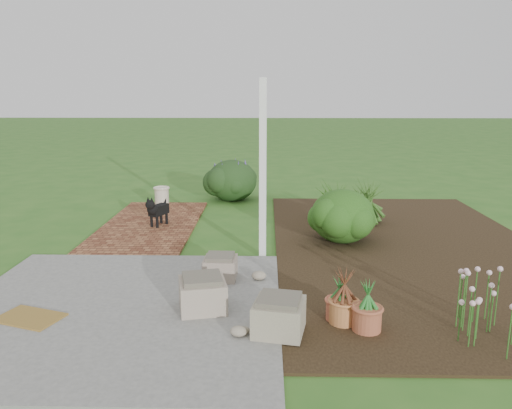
{
  "coord_description": "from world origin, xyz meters",
  "views": [
    {
      "loc": [
        0.35,
        -6.73,
        2.31
      ],
      "look_at": [
        0.2,
        0.4,
        0.7
      ],
      "focal_mm": 35.0,
      "sensor_mm": 36.0,
      "label": 1
    }
  ],
  "objects_px": {
    "stone_trough_near": "(203,295)",
    "evergreen_shrub": "(343,215)",
    "black_dog": "(157,209)",
    "cream_ceramic_urn": "(162,197)"
  },
  "relations": [
    {
      "from": "stone_trough_near",
      "to": "evergreen_shrub",
      "type": "bearing_deg",
      "value": 54.39
    },
    {
      "from": "stone_trough_near",
      "to": "evergreen_shrub",
      "type": "xyz_separation_m",
      "value": [
        1.86,
        2.6,
        0.25
      ]
    },
    {
      "from": "evergreen_shrub",
      "to": "black_dog",
      "type": "bearing_deg",
      "value": 165.83
    },
    {
      "from": "stone_trough_near",
      "to": "black_dog",
      "type": "relative_size",
      "value": 0.88
    },
    {
      "from": "cream_ceramic_urn",
      "to": "black_dog",
      "type": "bearing_deg",
      "value": -81.03
    },
    {
      "from": "black_dog",
      "to": "evergreen_shrub",
      "type": "distance_m",
      "value": 3.17
    },
    {
      "from": "cream_ceramic_urn",
      "to": "evergreen_shrub",
      "type": "xyz_separation_m",
      "value": [
        3.32,
        -2.35,
        0.22
      ]
    },
    {
      "from": "stone_trough_near",
      "to": "cream_ceramic_urn",
      "type": "distance_m",
      "value": 5.16
    },
    {
      "from": "cream_ceramic_urn",
      "to": "evergreen_shrub",
      "type": "relative_size",
      "value": 0.38
    },
    {
      "from": "black_dog",
      "to": "cream_ceramic_urn",
      "type": "distance_m",
      "value": 1.6
    }
  ]
}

